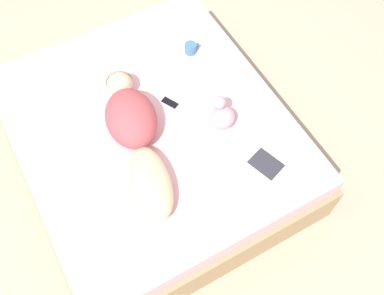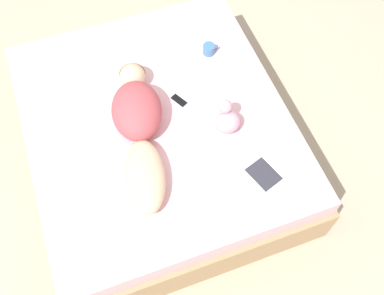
# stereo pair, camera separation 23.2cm
# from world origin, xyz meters

# --- Properties ---
(ground_plane) EXTENTS (12.00, 12.00, 0.00)m
(ground_plane) POSITION_xyz_m (0.00, 0.00, 0.00)
(ground_plane) COLOR #B7A88E
(bed) EXTENTS (1.82, 2.06, 0.54)m
(bed) POSITION_xyz_m (0.00, 0.00, 0.27)
(bed) COLOR tan
(bed) RESTS_ON ground_plane
(person) EXTENTS (0.46, 1.17, 0.24)m
(person) POSITION_xyz_m (-0.14, -0.07, 0.64)
(person) COLOR #DBB28E
(person) RESTS_ON bed
(open_magazine) EXTENTS (0.53, 0.42, 0.01)m
(open_magazine) POSITION_xyz_m (0.41, -0.69, 0.54)
(open_magazine) COLOR white
(open_magazine) RESTS_ON bed
(coffee_mug) EXTENTS (0.12, 0.09, 0.08)m
(coffee_mug) POSITION_xyz_m (0.56, 0.43, 0.58)
(coffee_mug) COLOR teal
(coffee_mug) RESTS_ON bed
(cell_phone) EXTENTS (0.13, 0.16, 0.01)m
(cell_phone) POSITION_xyz_m (0.20, 0.08, 0.54)
(cell_phone) COLOR silver
(cell_phone) RESTS_ON bed
(plush_toy) EXTENTS (0.17, 0.18, 0.22)m
(plush_toy) POSITION_xyz_m (0.43, -0.23, 0.63)
(plush_toy) COLOR #DB9EB2
(plush_toy) RESTS_ON bed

